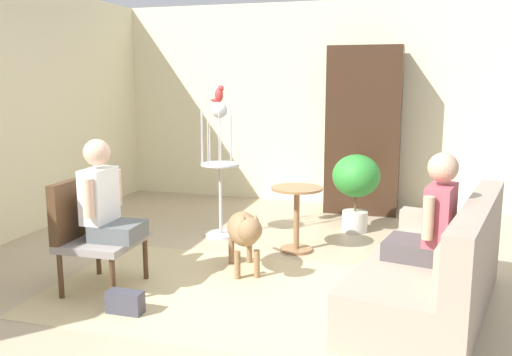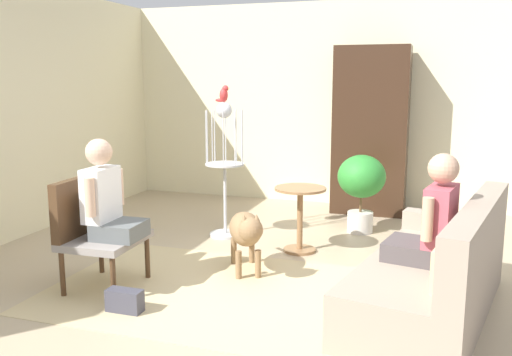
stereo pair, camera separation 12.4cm
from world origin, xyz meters
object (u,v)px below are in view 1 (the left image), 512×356
Objects in this scene: couch at (437,273)px; handbag at (125,302)px; potted_plant at (356,182)px; armchair at (90,226)px; bird_cage_stand at (220,165)px; round_end_table at (297,211)px; parrot at (219,94)px; person_on_couch at (431,219)px; armoire_cabinet at (364,130)px; person_on_armchair at (105,199)px; dog at (244,230)px.

couch reaches higher than handbag.
potted_plant is at bearing 63.37° from handbag.
armchair reaches higher than couch.
bird_cage_stand reaches higher than handbag.
parrot reaches higher than round_end_table.
person_on_couch is at bearing -33.44° from parrot.
parrot reaches higher than person_on_couch.
round_end_table is at bearing -17.93° from bird_cage_stand.
person_on_couch is 2.24m from potted_plant.
potted_plant reaches higher than round_end_table.
bird_cage_stand is 0.69× the size of armoire_cabinet.
person_on_armchair is at bearing -117.01° from armoire_cabinet.
person_on_armchair is 0.38× the size of armoire_cabinet.
armchair is 5.12× the size of parrot.
dog is (0.99, 0.70, -0.38)m from person_on_armchair.
bird_cage_stand is at bearing 73.86° from armchair.
dog is 1.31m from bird_cage_stand.
person_on_couch is at bearing 6.67° from person_on_armchair.
armchair is 1.39× the size of round_end_table.
person_on_armchair is 1.98m from parrot.
potted_plant is (-0.79, 2.09, -0.13)m from person_on_couch.
armoire_cabinet is at bearing 91.86° from potted_plant.
round_end_table is at bearing 64.09° from handbag.
bird_cage_stand is (-0.94, 0.30, 0.38)m from round_end_table.
parrot is (-0.94, 0.30, 1.16)m from round_end_table.
bird_cage_stand reaches higher than person_on_couch.
person_on_armchair reaches higher than dog.
bird_cage_stand is at bearing 120.28° from dog.
couch is at bearing -13.14° from dog.
armoire_cabinet is (1.40, 1.68, 0.28)m from bird_cage_stand.
armoire_cabinet reaches higher than couch.
armoire_cabinet is (1.40, 1.68, -0.51)m from parrot.
person_on_armchair is 1.26m from dog.
couch is 0.97× the size of armoire_cabinet.
couch is 2.26× the size of armchair.
round_end_table is 2.14m from armoire_cabinet.
potted_plant is (-0.85, 2.08, 0.29)m from couch.
armoire_cabinet is at bearing 62.99° from person_on_armchair.
dog is 3.05× the size of handbag.
person_on_couch is 2.39m from handbag.
round_end_table is (-1.28, 1.16, -0.30)m from person_on_couch.
bird_cage_stand reaches higher than armchair.
dog is 0.94× the size of potted_plant.
person_on_couch reaches higher than handbag.
dog is (1.14, 0.70, -0.14)m from armchair.
bird_cage_stand reaches higher than dog.
couch is at bearing 7.86° from person_on_couch.
bird_cage_stand is 1.58m from potted_plant.
couch is 11.59× the size of parrot.
couch is 2.34× the size of potted_plant.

